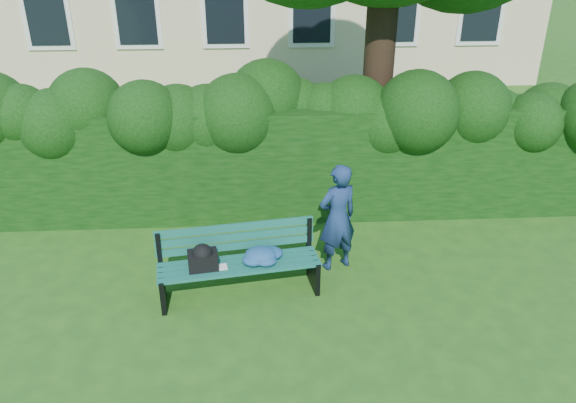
{
  "coord_description": "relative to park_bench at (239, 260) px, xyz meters",
  "views": [
    {
      "loc": [
        -0.39,
        -6.18,
        4.3
      ],
      "look_at": [
        0.0,
        0.6,
        0.95
      ],
      "focal_mm": 35.0,
      "sensor_mm": 36.0,
      "label": 1
    }
  ],
  "objects": [
    {
      "name": "park_bench",
      "position": [
        0.0,
        0.0,
        0.0
      ],
      "size": [
        2.1,
        0.86,
        0.89
      ],
      "rotation": [
        0.0,
        0.0,
        0.15
      ],
      "color": "#115748",
      "rests_on": "ground"
    },
    {
      "name": "ground",
      "position": [
        0.67,
        0.12,
        -0.5
      ],
      "size": [
        80.0,
        80.0,
        0.0
      ],
      "primitive_type": "plane",
      "color": "#245319",
      "rests_on": "ground"
    },
    {
      "name": "man_reading",
      "position": [
        1.32,
        0.55,
        0.27
      ],
      "size": [
        0.66,
        0.56,
        1.54
      ],
      "primitive_type": "imported",
      "rotation": [
        0.0,
        0.0,
        3.54
      ],
      "color": "navy",
      "rests_on": "ground"
    },
    {
      "name": "hedge",
      "position": [
        0.67,
        2.32,
        0.4
      ],
      "size": [
        10.0,
        1.0,
        1.8
      ],
      "color": "black",
      "rests_on": "ground"
    }
  ]
}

